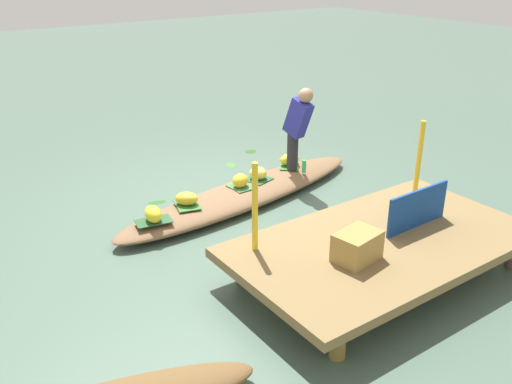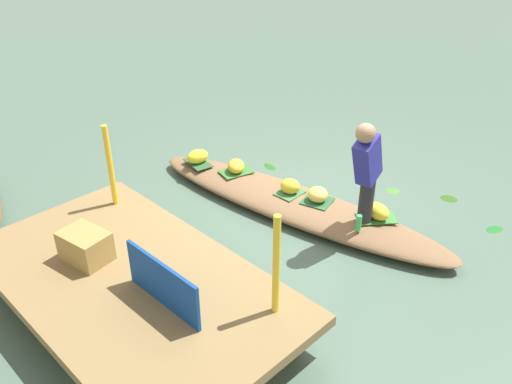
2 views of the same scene
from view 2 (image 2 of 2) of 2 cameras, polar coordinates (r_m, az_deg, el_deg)
canal_water at (r=6.47m, az=3.99°, el=-2.06°), size 40.00×40.00×0.00m
dock_platform at (r=4.95m, az=-13.21°, el=-9.42°), size 3.20×1.80×0.41m
vendor_boat at (r=6.41m, az=4.02°, el=-1.24°), size 4.16×1.40×0.22m
leaf_mat_0 at (r=6.27m, az=6.61°, el=-0.95°), size 0.40×0.39×0.01m
banana_bunch_0 at (r=6.23m, az=6.65°, el=-0.27°), size 0.34×0.34×0.18m
leaf_mat_1 at (r=6.88m, az=-2.15°, el=2.21°), size 0.37×0.46×0.01m
banana_bunch_1 at (r=6.84m, az=-2.16°, el=2.80°), size 0.36×0.35×0.16m
leaf_mat_2 at (r=7.14m, az=-6.25°, el=3.14°), size 0.46×0.31×0.01m
banana_bunch_2 at (r=7.10m, az=-6.29°, el=3.82°), size 0.24×0.33×0.19m
leaf_mat_3 at (r=6.41m, az=3.65°, el=-0.09°), size 0.27×0.34×0.01m
banana_bunch_3 at (r=6.36m, az=3.68°, el=0.62°), size 0.30×0.29×0.19m
leaf_mat_4 at (r=6.07m, az=12.83°, el=-2.71°), size 0.48×0.50×0.01m
banana_bunch_4 at (r=6.03m, az=12.92°, el=-2.02°), size 0.34×0.26×0.18m
vendor_person at (r=5.58m, az=11.84°, el=2.57°), size 0.24×0.46×1.23m
water_bottle at (r=5.78m, az=10.98°, el=-3.28°), size 0.06×0.06×0.19m
market_banner at (r=4.44m, az=-10.02°, el=-9.70°), size 0.90×0.04×0.43m
railing_post_west at (r=4.17m, az=2.19°, el=-7.89°), size 0.06×0.06×0.92m
railing_post_east at (r=5.81m, az=-15.41°, el=2.72°), size 0.06×0.06×0.92m
produce_crate at (r=5.16m, az=-17.85°, el=-5.55°), size 0.49×0.39×0.29m
drifting_plant_0 at (r=7.10m, az=14.47°, el=0.14°), size 0.22×0.22×0.01m
drifting_plant_1 at (r=7.14m, az=20.03°, el=-0.67°), size 0.26×0.24×0.01m
drifting_plant_2 at (r=6.71m, az=24.24°, el=-3.69°), size 0.21×0.26×0.01m
drifting_plant_3 at (r=7.48m, az=1.48°, el=2.75°), size 0.27×0.18×0.01m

